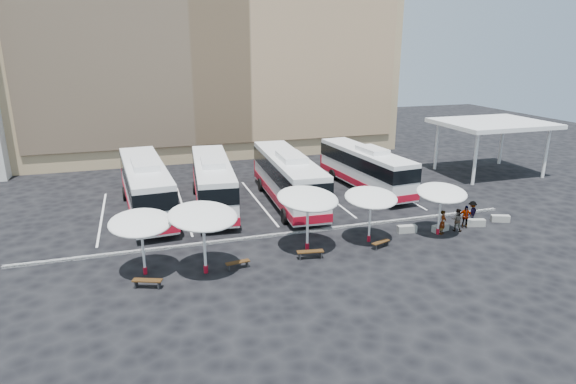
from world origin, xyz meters
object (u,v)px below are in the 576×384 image
object	(u,v)px
wood_bench_2	(310,253)
wood_bench_3	(381,243)
conc_bench_3	(500,218)
conc_bench_2	(475,223)
bus_2	(288,177)
bus_0	(146,185)
sunshade_0	(141,223)
passenger_1	(457,220)
conc_bench_0	(407,229)
wood_bench_1	(238,263)
wood_bench_0	(147,282)
passenger_0	(443,222)
sunshade_3	(371,198)
sunshade_1	(203,216)
passenger_3	(472,212)
conc_bench_1	(440,228)
sunshade_2	(308,199)
passenger_2	(465,217)
bus_3	(365,167)
sunshade_4	(442,193)
bus_1	(213,181)

from	to	relation	value
wood_bench_2	wood_bench_3	xyz separation A→B (m)	(4.80, 0.19, -0.06)
wood_bench_2	conc_bench_3	distance (m)	15.40
conc_bench_2	bus_2	bearing A→B (deg)	141.17
bus_0	sunshade_0	size ratio (longest dim) A/B	3.57
passenger_1	conc_bench_0	bearing A→B (deg)	25.65
wood_bench_1	wood_bench_3	bearing A→B (deg)	1.33
wood_bench_0	passenger_0	distance (m)	19.40
wood_bench_0	wood_bench_1	xyz separation A→B (m)	(5.00, 0.84, -0.04)
sunshade_3	wood_bench_2	size ratio (longest dim) A/B	2.35
sunshade_1	passenger_3	bearing A→B (deg)	6.72
sunshade_0	conc_bench_0	distance (m)	17.50
wood_bench_0	conc_bench_1	distance (m)	19.61
wood_bench_2	conc_bench_0	world-z (taller)	wood_bench_2
sunshade_2	bus_2	bearing A→B (deg)	80.06
sunshade_1	conc_bench_3	world-z (taller)	sunshade_1
passenger_2	passenger_3	size ratio (longest dim) A/B	1.00
sunshade_1	wood_bench_3	bearing A→B (deg)	0.98
bus_0	conc_bench_1	xyz separation A→B (m)	(19.06, -10.07, -1.93)
bus_0	wood_bench_0	size ratio (longest dim) A/B	8.47
sunshade_2	conc_bench_1	bearing A→B (deg)	1.16
passenger_2	passenger_3	xyz separation A→B (m)	(1.06, 0.68, 0.00)
sunshade_3	passenger_0	world-z (taller)	sunshade_3
conc_bench_2	passenger_3	bearing A→B (deg)	77.33
sunshade_2	wood_bench_0	bearing A→B (deg)	-167.49
bus_0	passenger_3	distance (m)	24.06
sunshade_3	wood_bench_0	bearing A→B (deg)	-171.03
conc_bench_0	wood_bench_1	bearing A→B (deg)	-170.61
bus_3	conc_bench_3	size ratio (longest dim) A/B	9.79
sunshade_4	conc_bench_0	size ratio (longest dim) A/B	3.12
sunshade_2	conc_bench_0	bearing A→B (deg)	5.33
wood_bench_0	conc_bench_0	distance (m)	17.40
sunshade_1	conc_bench_0	xyz separation A→B (m)	(13.98, 1.99, -3.12)
bus_0	passenger_3	size ratio (longest dim) A/B	8.42
bus_2	conc_bench_1	distance (m)	12.34
sunshade_4	passenger_1	size ratio (longest dim) A/B	2.56
wood_bench_1	passenger_0	distance (m)	14.35
sunshade_3	wood_bench_1	xyz separation A→B (m)	(-8.96, -1.37, -2.66)
bus_0	conc_bench_1	distance (m)	21.64
bus_2	passenger_0	size ratio (longest dim) A/B	8.18
conc_bench_0	sunshade_1	bearing A→B (deg)	-171.92
sunshade_3	wood_bench_1	size ratio (longest dim) A/B	2.71
conc_bench_1	sunshade_4	bearing A→B (deg)	-139.38
bus_2	wood_bench_0	bearing A→B (deg)	-132.23
bus_1	passenger_2	xyz separation A→B (m)	(16.04, -9.90, -1.27)
sunshade_1	wood_bench_1	size ratio (longest dim) A/B	3.49
sunshade_2	passenger_0	xyz separation A→B (m)	(9.62, -0.25, -2.52)
bus_0	conc_bench_1	bearing A→B (deg)	-32.04
sunshade_1	wood_bench_3	size ratio (longest dim) A/B	3.61
sunshade_4	sunshade_3	bearing A→B (deg)	177.06
bus_2	passenger_3	bearing A→B (deg)	-33.70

